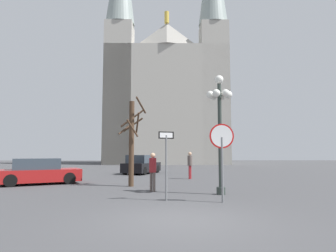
{
  "coord_description": "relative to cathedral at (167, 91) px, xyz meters",
  "views": [
    {
      "loc": [
        -0.43,
        -7.58,
        1.7
      ],
      "look_at": [
        0.04,
        20.46,
        4.29
      ],
      "focal_mm": 31.29,
      "sensor_mm": 36.0,
      "label": 1
    }
  ],
  "objects": [
    {
      "name": "stop_sign",
      "position": [
        1.5,
        -37.07,
        -9.93
      ],
      "size": [
        0.87,
        0.1,
        2.73
      ],
      "color": "slate",
      "rests_on": "ground"
    },
    {
      "name": "parked_car_near_red",
      "position": [
        -7.4,
        -30.98,
        -11.21
      ],
      "size": [
        4.57,
        3.57,
        1.41
      ],
      "color": "maroon",
      "rests_on": "ground"
    },
    {
      "name": "pedestrian_walking",
      "position": [
        1.21,
        -27.88,
        -10.8
      ],
      "size": [
        0.32,
        0.32,
        1.77
      ],
      "color": "maroon",
      "rests_on": "ground"
    },
    {
      "name": "cathedral",
      "position": [
        0.0,
        0.0,
        0.0
      ],
      "size": [
        19.03,
        13.76,
        40.19
      ],
      "color": "#ADA89E",
      "rests_on": "ground"
    },
    {
      "name": "one_way_arrow_sign",
      "position": [
        -0.45,
        -36.64,
        -10.32
      ],
      "size": [
        0.57,
        0.23,
        2.48
      ],
      "color": "slate",
      "rests_on": "ground"
    },
    {
      "name": "pedestrian_standing",
      "position": [
        -1.03,
        -34.17,
        -10.84
      ],
      "size": [
        0.32,
        0.32,
        1.71
      ],
      "color": "#594C47",
      "rests_on": "ground"
    },
    {
      "name": "street_lamp",
      "position": [
        1.82,
        -35.13,
        -8.5
      ],
      "size": [
        1.1,
        1.0,
        5.0
      ],
      "color": "#2D3833",
      "rests_on": "ground"
    },
    {
      "name": "ground_plane",
      "position": [
        -0.14,
        -39.75,
        -11.87
      ],
      "size": [
        120.0,
        120.0,
        0.0
      ],
      "primitive_type": "plane",
      "color": "#424244"
    },
    {
      "name": "parked_car_far_black",
      "position": [
        -2.36,
        -22.83,
        -11.16
      ],
      "size": [
        3.13,
        4.58,
        1.54
      ],
      "color": "black",
      "rests_on": "ground"
    },
    {
      "name": "bare_tree",
      "position": [
        -2.19,
        -32.1,
        -9.47
      ],
      "size": [
        1.45,
        1.44,
        4.54
      ],
      "color": "#473323",
      "rests_on": "ground"
    }
  ]
}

